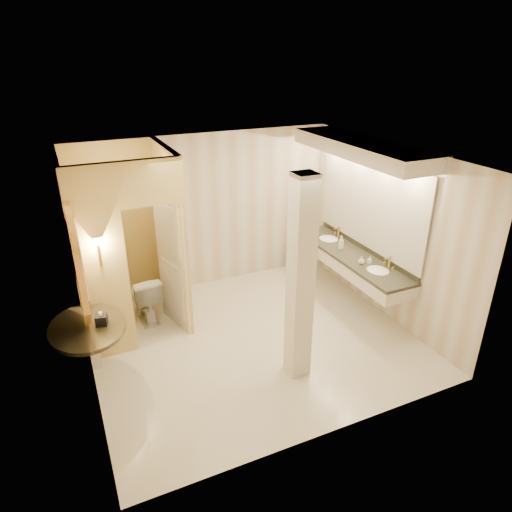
% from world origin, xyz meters
% --- Properties ---
extents(floor, '(4.50, 4.50, 0.00)m').
position_xyz_m(floor, '(0.00, 0.00, 0.00)').
color(floor, beige).
rests_on(floor, ground).
extents(ceiling, '(4.50, 4.50, 0.00)m').
position_xyz_m(ceiling, '(0.00, 0.00, 2.70)').
color(ceiling, white).
rests_on(ceiling, wall_back).
extents(wall_back, '(4.50, 0.02, 2.70)m').
position_xyz_m(wall_back, '(0.00, 2.00, 1.35)').
color(wall_back, beige).
rests_on(wall_back, floor).
extents(wall_front, '(4.50, 0.02, 2.70)m').
position_xyz_m(wall_front, '(0.00, -2.00, 1.35)').
color(wall_front, beige).
rests_on(wall_front, floor).
extents(wall_left, '(0.02, 4.00, 2.70)m').
position_xyz_m(wall_left, '(-2.25, 0.00, 1.35)').
color(wall_left, beige).
rests_on(wall_left, floor).
extents(wall_right, '(0.02, 4.00, 2.70)m').
position_xyz_m(wall_right, '(2.25, 0.00, 1.35)').
color(wall_right, beige).
rests_on(wall_right, floor).
extents(toilet_closet, '(1.50, 1.55, 2.70)m').
position_xyz_m(toilet_closet, '(-1.12, 0.97, 1.39)').
color(toilet_closet, '#F0CF7E').
rests_on(toilet_closet, floor).
extents(wall_sconce, '(0.14, 0.14, 0.42)m').
position_xyz_m(wall_sconce, '(-1.93, 0.43, 1.73)').
color(wall_sconce, gold).
rests_on(wall_sconce, toilet_closet).
extents(vanity, '(0.75, 2.74, 2.09)m').
position_xyz_m(vanity, '(1.98, 0.40, 1.63)').
color(vanity, beige).
rests_on(vanity, floor).
extents(console_shelf, '(1.14, 1.14, 2.02)m').
position_xyz_m(console_shelf, '(-2.21, -0.05, 1.35)').
color(console_shelf, black).
rests_on(console_shelf, floor).
extents(pillar, '(0.27, 0.27, 2.70)m').
position_xyz_m(pillar, '(0.24, -0.90, 1.35)').
color(pillar, beige).
rests_on(pillar, floor).
extents(tissue_box, '(0.16, 0.16, 0.13)m').
position_xyz_m(tissue_box, '(-2.06, -0.10, 0.94)').
color(tissue_box, black).
rests_on(tissue_box, console_shelf).
extents(toilet, '(0.49, 0.79, 0.77)m').
position_xyz_m(toilet, '(-1.32, 1.24, 0.38)').
color(toilet, white).
rests_on(toilet, floor).
extents(soap_bottle_a, '(0.07, 0.07, 0.12)m').
position_xyz_m(soap_bottle_a, '(1.98, -0.04, 0.93)').
color(soap_bottle_a, beige).
rests_on(soap_bottle_a, vanity).
extents(soap_bottle_b, '(0.12, 0.12, 0.12)m').
position_xyz_m(soap_bottle_b, '(1.85, 0.00, 0.94)').
color(soap_bottle_b, silver).
rests_on(soap_bottle_b, vanity).
extents(soap_bottle_c, '(0.10, 0.10, 0.22)m').
position_xyz_m(soap_bottle_c, '(1.89, 0.62, 0.99)').
color(soap_bottle_c, '#C6B28C').
rests_on(soap_bottle_c, vanity).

